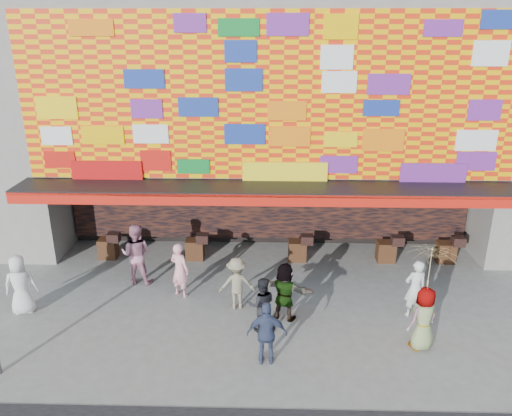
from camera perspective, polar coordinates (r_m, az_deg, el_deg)
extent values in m
plane|color=slate|center=(13.25, 1.26, -14.72)|extent=(90.00, 90.00, 0.00)
cube|color=gray|center=(18.88, 1.59, 16.98)|extent=(15.00, 8.00, 7.00)
cube|color=black|center=(20.76, 1.46, 3.24)|extent=(15.00, 6.00, 3.00)
cube|color=gray|center=(18.49, -21.84, -0.47)|extent=(0.40, 2.00, 3.00)
cube|color=gray|center=(18.48, 24.68, -0.90)|extent=(0.40, 2.00, 3.00)
cube|color=black|center=(14.97, 1.44, 2.41)|extent=(15.20, 1.60, 0.12)
cube|color=red|center=(14.28, 1.42, 0.87)|extent=(15.20, 0.04, 0.35)
cube|color=#FFB500|center=(14.95, 1.53, 12.42)|extent=(14.80, 0.08, 4.90)
cube|color=black|center=(17.76, 1.43, 0.40)|extent=(14.00, 0.25, 2.50)
imported|color=silver|center=(15.32, -25.31, -7.93)|extent=(0.97, 0.78, 1.73)
imported|color=pink|center=(14.87, -8.72, -6.99)|extent=(0.73, 0.65, 1.68)
imported|color=black|center=(13.17, 0.65, -11.00)|extent=(0.79, 0.64, 1.52)
imported|color=gray|center=(14.14, -2.21, -8.60)|extent=(1.06, 0.70, 1.54)
imported|color=#3A4566|center=(12.02, 1.26, -14.14)|extent=(0.95, 0.41, 1.62)
imported|color=gray|center=(13.64, 3.29, -9.52)|extent=(1.61, 0.98, 1.66)
imported|color=gray|center=(13.16, 18.61, -11.88)|extent=(0.96, 0.83, 1.66)
imported|color=silver|center=(14.42, 17.72, -8.76)|extent=(0.67, 0.51, 1.66)
imported|color=#C27D94|center=(15.80, -13.52, -5.12)|extent=(1.00, 0.80, 1.94)
imported|color=beige|center=(12.49, 19.33, -6.43)|extent=(1.38, 1.40, 1.05)
cylinder|color=#4C3326|center=(12.95, 18.82, -10.30)|extent=(0.02, 0.02, 1.00)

